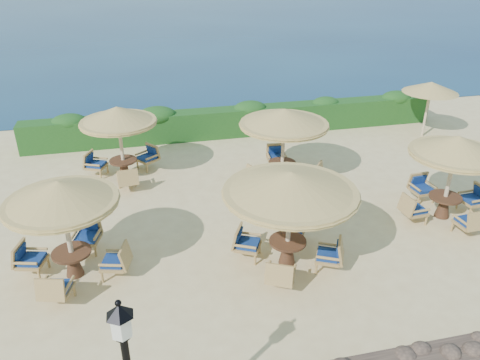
# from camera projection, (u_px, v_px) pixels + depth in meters

# --- Properties ---
(ground) EXTENTS (120.00, 120.00, 0.00)m
(ground) POSITION_uv_depth(u_px,v_px,m) (291.00, 216.00, 14.41)
(ground) COLOR beige
(ground) RESTS_ON ground
(hedge) EXTENTS (18.00, 0.90, 1.20)m
(hedge) POSITION_uv_depth(u_px,v_px,m) (239.00, 122.00, 20.42)
(hedge) COLOR #143F14
(hedge) RESTS_ON ground
(extra_parasol) EXTENTS (2.30, 2.30, 2.41)m
(extra_parasol) POSITION_uv_depth(u_px,v_px,m) (431.00, 87.00, 19.54)
(extra_parasol) COLOR beige
(extra_parasol) RESTS_ON ground
(cafe_set_0) EXTENTS (2.89, 2.89, 2.65)m
(cafe_set_0) POSITION_uv_depth(u_px,v_px,m) (64.00, 214.00, 11.05)
(cafe_set_0) COLOR beige
(cafe_set_0) RESTS_ON ground
(cafe_set_1) EXTENTS (3.38, 3.38, 2.65)m
(cafe_set_1) POSITION_uv_depth(u_px,v_px,m) (290.00, 198.00, 11.42)
(cafe_set_1) COLOR beige
(cafe_set_1) RESTS_ON ground
(cafe_set_2) EXTENTS (2.84, 2.84, 2.65)m
(cafe_set_2) POSITION_uv_depth(u_px,v_px,m) (453.00, 164.00, 13.61)
(cafe_set_2) COLOR beige
(cafe_set_2) RESTS_ON ground
(cafe_set_3) EXTENTS (2.76, 2.74, 2.65)m
(cafe_set_3) POSITION_uv_depth(u_px,v_px,m) (119.00, 129.00, 15.98)
(cafe_set_3) COLOR beige
(cafe_set_3) RESTS_ON ground
(cafe_set_4) EXTENTS (3.05, 3.05, 2.65)m
(cafe_set_4) POSITION_uv_depth(u_px,v_px,m) (284.00, 128.00, 15.75)
(cafe_set_4) COLOR beige
(cafe_set_4) RESTS_ON ground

